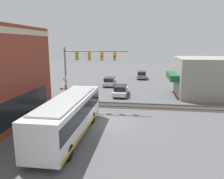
# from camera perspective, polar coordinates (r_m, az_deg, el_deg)

# --- Properties ---
(ground_plane) EXTENTS (120.00, 120.00, 0.00)m
(ground_plane) POSITION_cam_1_polar(r_m,az_deg,el_deg) (20.03, -0.38, -8.86)
(ground_plane) COLOR #565659
(shop_building) EXTENTS (8.10, 10.06, 5.21)m
(shop_building) POSITION_cam_1_polar(r_m,az_deg,el_deg) (33.03, 24.02, 3.06)
(shop_building) COLOR gray
(shop_building) RESTS_ON ground
(city_bus) EXTENTS (10.53, 2.59, 3.09)m
(city_bus) POSITION_cam_1_polar(r_m,az_deg,el_deg) (17.22, -11.25, -6.60)
(city_bus) COLOR white
(city_bus) RESTS_ON ground
(traffic_signal_gantry) EXTENTS (0.42, 6.91, 6.72)m
(traffic_signal_gantry) POSITION_cam_1_polar(r_m,az_deg,el_deg) (23.83, -7.09, 6.89)
(traffic_signal_gantry) COLOR gray
(traffic_signal_gantry) RESTS_ON ground
(crossing_signal) EXTENTS (1.41, 1.18, 3.81)m
(crossing_signal) POSITION_cam_1_polar(r_m,az_deg,el_deg) (24.12, -12.07, 0.15)
(crossing_signal) COLOR gray
(crossing_signal) RESTS_ON ground
(rail_track_near) EXTENTS (2.60, 60.00, 0.15)m
(rail_track_near) POSITION_cam_1_polar(r_m,az_deg,el_deg) (25.68, 1.57, -4.08)
(rail_track_near) COLOR #332D28
(rail_track_near) RESTS_ON ground
(parked_car_white) EXTENTS (4.89, 1.82, 1.43)m
(parked_car_white) POSITION_cam_1_polar(r_m,az_deg,el_deg) (30.48, 2.28, -0.26)
(parked_car_white) COLOR silver
(parked_car_white) RESTS_ON ground
(parked_car_silver) EXTENTS (4.39, 1.82, 1.41)m
(parked_car_silver) POSITION_cam_1_polar(r_m,az_deg,el_deg) (37.41, -0.64, 2.01)
(parked_car_silver) COLOR #B7B7BC
(parked_car_silver) RESTS_ON ground
(parked_car_grey) EXTENTS (4.84, 1.82, 1.53)m
(parked_car_grey) POSITION_cam_1_polar(r_m,az_deg,el_deg) (45.44, 7.75, 3.74)
(parked_car_grey) COLOR slate
(parked_car_grey) RESTS_ON ground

